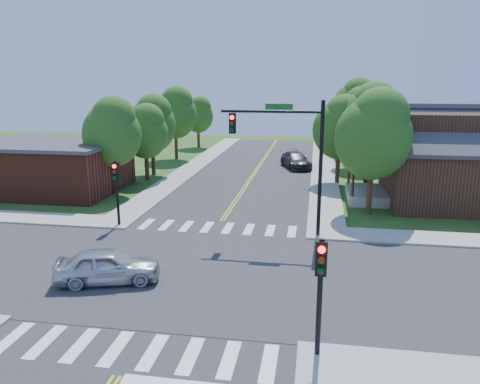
% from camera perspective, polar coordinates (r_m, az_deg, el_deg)
% --- Properties ---
extents(ground, '(100.00, 100.00, 0.00)m').
position_cam_1_polar(ground, '(20.88, -6.36, -9.67)').
color(ground, '#304C17').
rests_on(ground, ground).
extents(road_ns, '(10.00, 90.00, 0.04)m').
position_cam_1_polar(road_ns, '(20.87, -6.36, -9.62)').
color(road_ns, '#2D2D30').
rests_on(road_ns, ground).
extents(road_ew, '(90.00, 10.00, 0.04)m').
position_cam_1_polar(road_ew, '(20.87, -6.36, -9.61)').
color(road_ew, '#2D2D30').
rests_on(road_ew, ground).
extents(intersection_patch, '(10.20, 10.20, 0.06)m').
position_cam_1_polar(intersection_patch, '(20.88, -6.36, -9.67)').
color(intersection_patch, '#2D2D30').
rests_on(intersection_patch, ground).
extents(sidewalk_ne, '(40.00, 40.00, 0.14)m').
position_cam_1_polar(sidewalk_ne, '(36.73, 25.62, -0.54)').
color(sidewalk_ne, '#9E9B93').
rests_on(sidewalk_ne, ground).
extents(sidewalk_nw, '(40.00, 40.00, 0.14)m').
position_cam_1_polar(sidewalk_nw, '(41.07, -21.93, 1.21)').
color(sidewalk_nw, '#9E9B93').
rests_on(sidewalk_nw, ground).
extents(crosswalk_north, '(8.85, 2.00, 0.01)m').
position_cam_1_polar(crosswalk_north, '(26.50, -2.77, -4.36)').
color(crosswalk_north, white).
rests_on(crosswalk_north, ground).
extents(crosswalk_south, '(8.85, 2.00, 0.01)m').
position_cam_1_polar(crosswalk_south, '(15.66, -12.76, -18.29)').
color(crosswalk_south, white).
rests_on(crosswalk_south, ground).
extents(centerline, '(0.30, 90.00, 0.01)m').
position_cam_1_polar(centerline, '(20.86, -6.37, -9.56)').
color(centerline, gold).
rests_on(centerline, ground).
extents(signal_mast_ne, '(5.30, 0.42, 7.20)m').
position_cam_1_polar(signal_mast_ne, '(24.29, 5.90, 5.58)').
color(signal_mast_ne, black).
rests_on(signal_mast_ne, ground).
extents(signal_pole_se, '(0.34, 0.42, 3.80)m').
position_cam_1_polar(signal_pole_se, '(13.97, 9.78, -10.11)').
color(signal_pole_se, black).
rests_on(signal_pole_se, ground).
extents(signal_pole_nw, '(0.34, 0.42, 3.80)m').
position_cam_1_polar(signal_pole_nw, '(26.96, -14.85, 1.27)').
color(signal_pole_nw, black).
rests_on(signal_pole_nw, ground).
extents(house_ne, '(13.05, 8.80, 7.11)m').
position_cam_1_polar(house_ne, '(34.44, 25.76, 4.12)').
color(house_ne, black).
rests_on(house_ne, ground).
extents(building_nw, '(10.40, 8.40, 3.73)m').
position_cam_1_polar(building_nw, '(37.71, -22.09, 2.97)').
color(building_nw, maroon).
rests_on(building_nw, ground).
extents(tree_e_a, '(4.59, 4.36, 7.80)m').
position_cam_1_polar(tree_e_a, '(29.29, 16.15, 7.01)').
color(tree_e_a, '#382314').
rests_on(tree_e_a, ground).
extents(tree_e_b, '(4.75, 4.51, 8.08)m').
position_cam_1_polar(tree_e_b, '(37.02, 15.64, 8.62)').
color(tree_e_b, '#382314').
rests_on(tree_e_b, ground).
extents(tree_e_c, '(4.47, 4.25, 7.61)m').
position_cam_1_polar(tree_e_c, '(45.10, 14.28, 9.13)').
color(tree_e_c, '#382314').
rests_on(tree_e_c, ground).
extents(tree_e_d, '(4.93, 4.68, 8.38)m').
position_cam_1_polar(tree_e_d, '(53.19, 13.94, 10.34)').
color(tree_e_d, '#382314').
rests_on(tree_e_d, ground).
extents(tree_w_a, '(4.18, 3.97, 7.11)m').
position_cam_1_polar(tree_w_a, '(34.67, -15.28, 7.27)').
color(tree_w_a, '#382314').
rests_on(tree_w_a, ground).
extents(tree_w_b, '(4.14, 3.93, 7.03)m').
position_cam_1_polar(tree_w_b, '(41.09, -10.65, 8.38)').
color(tree_w_b, '#382314').
rests_on(tree_w_b, ground).
extents(tree_w_c, '(4.44, 4.22, 7.55)m').
position_cam_1_polar(tree_w_c, '(49.03, -7.85, 9.71)').
color(tree_w_c, '#382314').
rests_on(tree_w_c, ground).
extents(tree_w_d, '(3.66, 3.48, 6.22)m').
position_cam_1_polar(tree_w_d, '(57.48, -5.08, 9.48)').
color(tree_w_d, '#382314').
rests_on(tree_w_d, ground).
extents(tree_house, '(4.18, 3.97, 7.10)m').
position_cam_1_polar(tree_house, '(37.55, 12.18, 7.90)').
color(tree_house, '#382314').
rests_on(tree_house, ground).
extents(tree_bldg, '(3.73, 3.54, 6.34)m').
position_cam_1_polar(tree_bldg, '(39.09, -11.40, 7.42)').
color(tree_bldg, '#382314').
rests_on(tree_bldg, ground).
extents(car_silver, '(4.05, 5.19, 1.45)m').
position_cam_1_polar(car_silver, '(20.21, -15.82, -8.72)').
color(car_silver, silver).
rests_on(car_silver, ground).
extents(car_dgrey, '(5.13, 6.24, 1.44)m').
position_cam_1_polar(car_dgrey, '(44.30, 6.82, 3.82)').
color(car_dgrey, '#292B2D').
rests_on(car_dgrey, ground).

